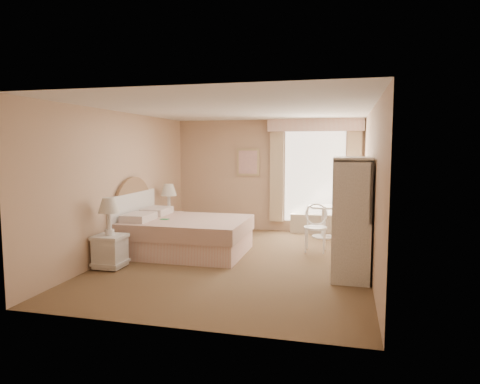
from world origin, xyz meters
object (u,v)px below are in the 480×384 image
(round_table, at_px, (323,216))
(bed, at_px, (181,234))
(nightstand_far, at_px, (169,218))
(cafe_chair, at_px, (316,224))
(armoire, at_px, (351,227))
(nightstand_near, at_px, (110,242))

(round_table, bearing_deg, bed, -140.67)
(nightstand_far, xyz_separation_m, round_table, (3.12, 0.84, 0.03))
(cafe_chair, height_order, armoire, armoire)
(nightstand_far, distance_m, round_table, 3.23)
(round_table, relative_size, cafe_chair, 0.78)
(armoire, bearing_deg, nightstand_far, 153.69)
(nightstand_far, bearing_deg, round_table, 14.99)
(cafe_chair, distance_m, armoire, 1.56)
(round_table, bearing_deg, cafe_chair, -93.60)
(nightstand_far, height_order, armoire, armoire)
(nightstand_far, xyz_separation_m, cafe_chair, (3.05, -0.39, 0.08))
(nightstand_near, xyz_separation_m, cafe_chair, (3.05, 1.93, 0.09))
(nightstand_far, bearing_deg, bed, -57.58)
(bed, xyz_separation_m, nightstand_far, (-0.72, 1.13, 0.07))
(bed, distance_m, armoire, 3.03)
(cafe_chair, bearing_deg, nightstand_far, 172.89)
(bed, distance_m, round_table, 3.11)
(bed, height_order, nightstand_near, bed)
(round_table, bearing_deg, armoire, -78.66)
(bed, bearing_deg, armoire, -12.92)
(nightstand_far, bearing_deg, armoire, -26.31)
(nightstand_near, height_order, round_table, nightstand_near)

